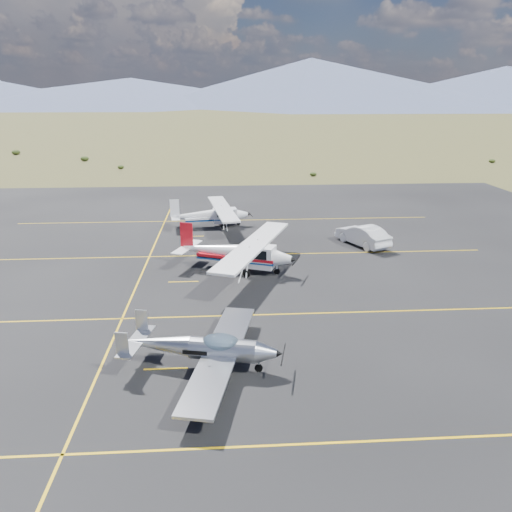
# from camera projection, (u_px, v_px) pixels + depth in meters

# --- Properties ---
(ground) EXTENTS (1600.00, 1600.00, 0.00)m
(ground) POSITION_uv_depth(u_px,v_px,m) (230.00, 332.00, 26.28)
(ground) COLOR #383D1C
(ground) RESTS_ON ground
(apron) EXTENTS (72.00, 72.00, 0.02)m
(apron) POSITION_uv_depth(u_px,v_px,m) (229.00, 284.00, 32.91)
(apron) COLOR black
(apron) RESTS_ON ground
(aircraft_low_wing) EXTENTS (7.14, 9.81, 2.12)m
(aircraft_low_wing) POSITION_uv_depth(u_px,v_px,m) (205.00, 348.00, 22.56)
(aircraft_low_wing) COLOR silver
(aircraft_low_wing) RESTS_ON apron
(aircraft_cessna) EXTENTS (8.86, 12.17, 3.16)m
(aircraft_cessna) POSITION_uv_depth(u_px,v_px,m) (237.00, 251.00, 34.94)
(aircraft_cessna) COLOR white
(aircraft_cessna) RESTS_ON apron
(aircraft_plain) EXTENTS (6.58, 10.87, 2.74)m
(aircraft_plain) POSITION_uv_depth(u_px,v_px,m) (211.00, 214.00, 46.28)
(aircraft_plain) COLOR white
(aircraft_plain) RESTS_ON apron
(sedan) EXTENTS (3.81, 5.45, 1.70)m
(sedan) POSITION_uv_depth(u_px,v_px,m) (363.00, 235.00, 40.84)
(sedan) COLOR white
(sedan) RESTS_ON apron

